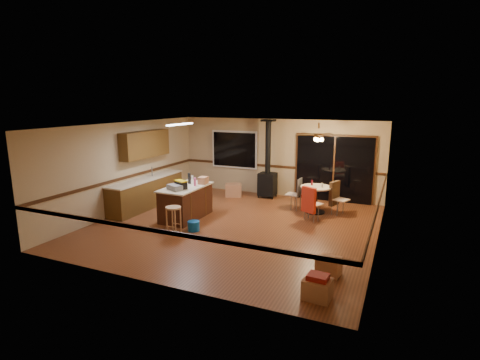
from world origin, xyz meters
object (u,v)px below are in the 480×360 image
Objects in this scene: chair_near at (309,200)px; box_corner_b at (329,266)px; box_under_window at (233,190)px; blue_bucket at (194,226)px; dining_table at (316,195)px; wood_stove at (268,176)px; bar_stool at (174,220)px; kitchen_island at (186,202)px; chair_left at (297,190)px; box_corner_a at (317,289)px; chair_right at (335,194)px; toolbox_grey at (175,187)px; toolbox_black at (181,185)px.

chair_near reaches higher than box_corner_b.
blue_bucket is at bearing -81.67° from box_under_window.
blue_bucket is 0.34× the size of dining_table.
wood_stove is 3.68× the size of bar_stool.
kitchen_island is 1.89× the size of dining_table.
bar_stool is 3.95m from box_corner_b.
chair_left reaches higher than box_corner_a.
wood_stove is 2.18m from dining_table.
chair_near is at bearing -57.49° from chair_left.
chair_left is 1.15× the size of box_corner_a.
dining_table reaches higher than box_under_window.
wood_stove is at bearing 133.92° from chair_near.
dining_table is 1.27× the size of chair_right.
toolbox_grey is 4.64m from box_corner_b.
chair_left is at bearing -15.31° from box_under_window.
wood_stove is at bearing 66.91° from kitchen_island.
blue_bucket is (0.72, -0.82, -0.33)m from kitchen_island.
dining_table is at bearing -167.88° from chair_right.
chair_right is (2.98, 2.89, 0.47)m from blue_bucket.
toolbox_black is 3.88m from dining_table.
box_corner_b is at bearing -48.48° from box_under_window.
box_corner_a is (1.10, -4.80, -0.36)m from dining_table.
dining_table is at bearing 36.76° from toolbox_grey.
bar_stool is at bearing -102.01° from wood_stove.
dining_table is (2.45, 2.78, 0.41)m from blue_bucket.
toolbox_grey reaches higher than box_corner_a.
toolbox_black reaches higher than box_corner_b.
chair_left is at bearing 57.08° from blue_bucket.
kitchen_island is 3.26× the size of chair_left.
chair_left is 0.95× the size of box_under_window.
chair_right is (0.52, 0.97, 0.00)m from chair_near.
kitchen_island is 1.14m from blue_bucket.
toolbox_black is 1.20m from bar_stool.
kitchen_island is 3.89× the size of toolbox_grey.
box_under_window is (-3.50, 0.63, -0.38)m from chair_right.
kitchen_island is 3.37m from chair_near.
chair_near reaches higher than bar_stool.
dining_table is at bearing 102.92° from box_corner_a.
chair_near is at bearing 37.85° from blue_bucket.
toolbox_black reaches higher than chair_left.
chair_near is at bearing -89.12° from dining_table.
bar_stool is at bearing 169.74° from box_corner_b.
chair_right reaches higher than box_corner_b.
bar_stool is (0.39, -1.21, -0.11)m from kitchen_island.
kitchen_island is 3.29m from chair_left.
box_corner_b is at bearing -10.26° from bar_stool.
dining_table is 1.65× the size of box_under_window.
toolbox_black is 4.63m from box_corner_b.
wood_stove reaches higher than chair_near.
dining_table is 4.03m from box_corner_b.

